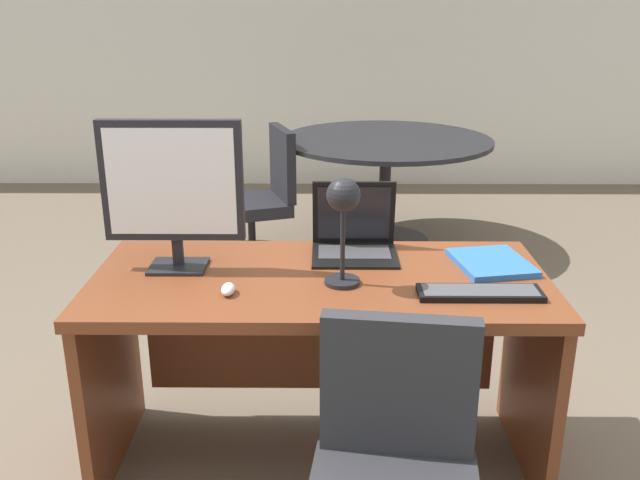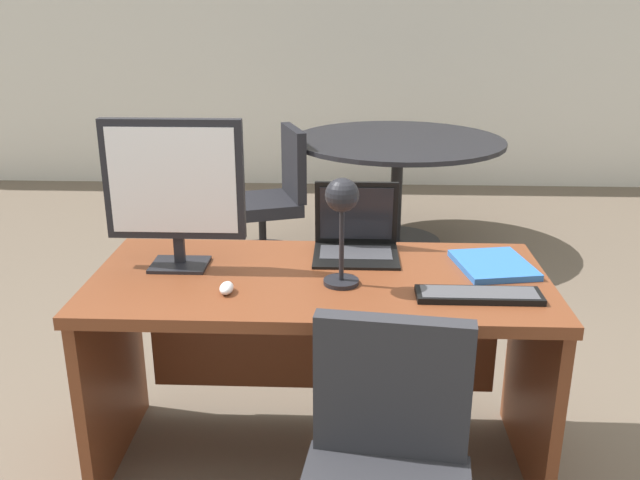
% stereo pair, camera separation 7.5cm
% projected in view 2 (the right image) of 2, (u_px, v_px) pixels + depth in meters
% --- Properties ---
extents(ground, '(12.00, 12.00, 0.00)m').
position_uv_depth(ground, '(330.00, 296.00, 4.03)').
color(ground, '#6B5B4C').
extents(back_wall, '(10.00, 0.10, 2.80)m').
position_uv_depth(back_wall, '(339.00, 29.00, 6.05)').
color(back_wall, silver).
rests_on(back_wall, ground).
extents(desk, '(1.58, 0.72, 0.75)m').
position_uv_depth(desk, '(320.00, 325.00, 2.48)').
color(desk, brown).
rests_on(desk, ground).
extents(monitor, '(0.49, 0.16, 0.53)m').
position_uv_depth(monitor, '(174.00, 184.00, 2.35)').
color(monitor, black).
rests_on(monitor, desk).
extents(laptop, '(0.32, 0.27, 0.26)m').
position_uv_depth(laptop, '(356.00, 231.00, 2.58)').
color(laptop, black).
rests_on(laptop, desk).
extents(keyboard, '(0.40, 0.12, 0.02)m').
position_uv_depth(keyboard, '(479.00, 295.00, 2.19)').
color(keyboard, black).
rests_on(keyboard, desk).
extents(mouse, '(0.04, 0.08, 0.04)m').
position_uv_depth(mouse, '(227.00, 288.00, 2.22)').
color(mouse, silver).
rests_on(mouse, desk).
extents(desk_lamp, '(0.12, 0.14, 0.37)m').
position_uv_depth(desk_lamp, '(342.00, 209.00, 2.19)').
color(desk_lamp, black).
rests_on(desk_lamp, desk).
extents(book, '(0.29, 0.33, 0.02)m').
position_uv_depth(book, '(493.00, 265.00, 2.43)').
color(book, blue).
rests_on(book, desk).
extents(meeting_table, '(1.43, 1.43, 0.77)m').
position_uv_depth(meeting_table, '(397.00, 165.00, 4.67)').
color(meeting_table, black).
rests_on(meeting_table, ground).
extents(meeting_chair_near, '(0.60, 0.58, 0.88)m').
position_uv_depth(meeting_chair_near, '(271.00, 209.00, 4.51)').
color(meeting_chair_near, black).
rests_on(meeting_chair_near, ground).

